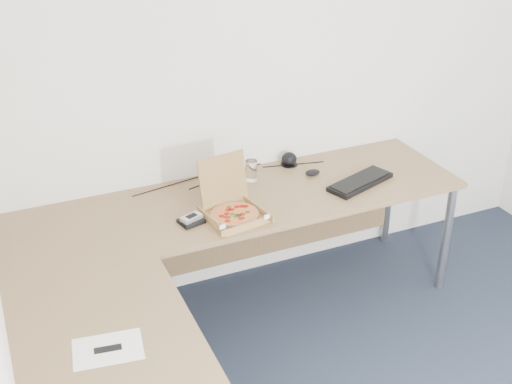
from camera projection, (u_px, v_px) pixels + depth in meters
name	position (u px, v px, depth m)	size (l,w,h in m)	color
desk	(209.00, 257.00, 3.13)	(2.50, 2.20, 0.73)	olive
pizza_box	(234.00, 211.00, 3.39)	(0.27, 0.32, 0.28)	#AA7D45
drinking_glass	(251.00, 170.00, 3.75)	(0.07, 0.07, 0.12)	silver
keyboard	(360.00, 182.00, 3.72)	(0.41, 0.15, 0.03)	black
mouse	(313.00, 172.00, 3.82)	(0.09, 0.06, 0.03)	black
wallet	(191.00, 221.00, 3.35)	(0.12, 0.10, 0.02)	black
phone	(192.00, 218.00, 3.34)	(0.11, 0.06, 0.02)	#B2B5BA
paper_sheet	(108.00, 349.00, 2.52)	(0.26, 0.19, 0.00)	white
dome_speaker	(289.00, 158.00, 3.93)	(0.10, 0.10, 0.09)	black
cable_bundle	(226.00, 176.00, 3.81)	(0.56, 0.04, 0.01)	black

